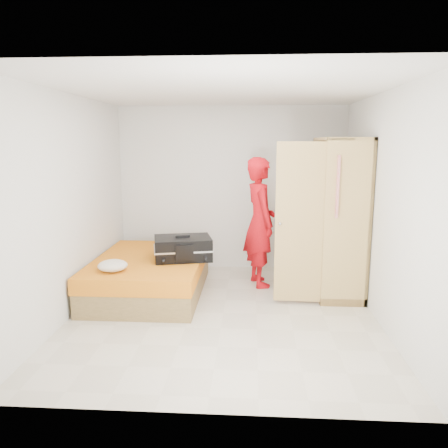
# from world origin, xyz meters

# --- Properties ---
(room) EXTENTS (4.00, 4.02, 2.60)m
(room) POSITION_xyz_m (0.00, 0.00, 1.30)
(room) COLOR beige
(room) RESTS_ON ground
(bed) EXTENTS (1.42, 2.02, 0.50)m
(bed) POSITION_xyz_m (-1.05, 0.66, 0.25)
(bed) COLOR olive
(bed) RESTS_ON ground
(wardrobe) EXTENTS (1.17, 1.20, 2.10)m
(wardrobe) POSITION_xyz_m (1.45, 0.86, 1.00)
(wardrobe) COLOR #DBBC6B
(wardrobe) RESTS_ON ground
(person) EXTENTS (0.61, 0.77, 1.84)m
(person) POSITION_xyz_m (0.45, 1.14, 0.92)
(person) COLOR red
(person) RESTS_ON ground
(suitcase) EXTENTS (0.87, 0.71, 0.33)m
(suitcase) POSITION_xyz_m (-0.58, 0.63, 0.65)
(suitcase) COLOR black
(suitcase) RESTS_ON bed
(round_cushion) EXTENTS (0.36, 0.36, 0.14)m
(round_cushion) POSITION_xyz_m (-1.35, 0.02, 0.57)
(round_cushion) COLOR beige
(round_cushion) RESTS_ON bed
(pillow) EXTENTS (0.51, 0.27, 0.09)m
(pillow) POSITION_xyz_m (-0.88, 1.51, 0.55)
(pillow) COLOR beige
(pillow) RESTS_ON bed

